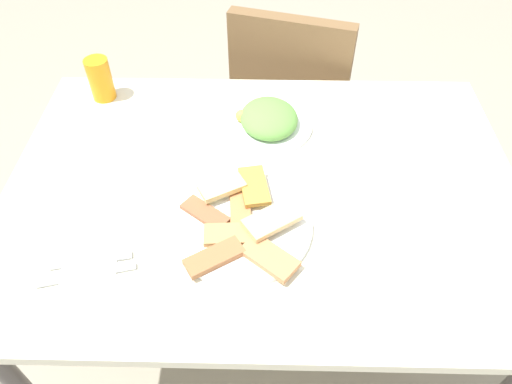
# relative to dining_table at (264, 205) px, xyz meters

# --- Properties ---
(ground_plane) EXTENTS (6.00, 6.00, 0.00)m
(ground_plane) POSITION_rel_dining_table_xyz_m (0.00, 0.00, -0.67)
(ground_plane) COLOR gray
(dining_table) EXTENTS (1.23, 0.88, 0.74)m
(dining_table) POSITION_rel_dining_table_xyz_m (0.00, 0.00, 0.00)
(dining_table) COLOR silver
(dining_table) RESTS_ON ground_plane
(dining_chair) EXTENTS (0.52, 0.52, 0.88)m
(dining_chair) POSITION_rel_dining_table_xyz_m (0.11, 0.67, -0.18)
(dining_chair) COLOR brown
(dining_chair) RESTS_ON ground_plane
(pide_platter) EXTENTS (0.32, 0.32, 0.04)m
(pide_platter) POSITION_rel_dining_table_xyz_m (-0.05, -0.13, 0.09)
(pide_platter) COLOR white
(pide_platter) RESTS_ON dining_table
(salad_plate_greens) EXTENTS (0.23, 0.23, 0.07)m
(salad_plate_greens) POSITION_rel_dining_table_xyz_m (0.01, 0.22, 0.10)
(salad_plate_greens) COLOR white
(salad_plate_greens) RESTS_ON dining_table
(soda_can) EXTENTS (0.09, 0.09, 0.12)m
(soda_can) POSITION_rel_dining_table_xyz_m (-0.46, 0.34, 0.14)
(soda_can) COLOR orange
(soda_can) RESTS_ON dining_table
(paper_napkin) EXTENTS (0.13, 0.13, 0.00)m
(paper_napkin) POSITION_rel_dining_table_xyz_m (-0.35, -0.25, 0.08)
(paper_napkin) COLOR white
(paper_napkin) RESTS_ON dining_table
(fork) EXTENTS (0.20, 0.06, 0.00)m
(fork) POSITION_rel_dining_table_xyz_m (-0.35, -0.27, 0.08)
(fork) COLOR silver
(fork) RESTS_ON paper_napkin
(spoon) EXTENTS (0.17, 0.05, 0.00)m
(spoon) POSITION_rel_dining_table_xyz_m (-0.35, -0.23, 0.08)
(spoon) COLOR silver
(spoon) RESTS_ON paper_napkin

